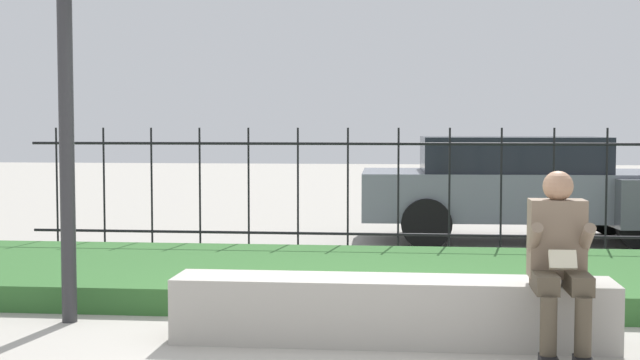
{
  "coord_description": "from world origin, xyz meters",
  "views": [
    {
      "loc": [
        0.46,
        -6.44,
        1.59
      ],
      "look_at": [
        -0.58,
        3.56,
        0.97
      ],
      "focal_mm": 50.0,
      "sensor_mm": 36.0,
      "label": 1
    }
  ],
  "objects_px": {
    "person_seated_reader": "(559,256)",
    "street_lamp": "(65,41)",
    "stone_bench": "(391,314)",
    "car_parked_center": "(520,185)"
  },
  "relations": [
    {
      "from": "stone_bench",
      "to": "street_lamp",
      "type": "distance_m",
      "value": 3.34
    },
    {
      "from": "stone_bench",
      "to": "person_seated_reader",
      "type": "xyz_separation_m",
      "value": [
        1.15,
        -0.29,
        0.49
      ]
    },
    {
      "from": "person_seated_reader",
      "to": "car_parked_center",
      "type": "relative_size",
      "value": 0.29
    },
    {
      "from": "stone_bench",
      "to": "person_seated_reader",
      "type": "relative_size",
      "value": 2.5
    },
    {
      "from": "stone_bench",
      "to": "street_lamp",
      "type": "relative_size",
      "value": 0.88
    },
    {
      "from": "stone_bench",
      "to": "car_parked_center",
      "type": "height_order",
      "value": "car_parked_center"
    },
    {
      "from": "person_seated_reader",
      "to": "street_lamp",
      "type": "distance_m",
      "value": 4.12
    },
    {
      "from": "stone_bench",
      "to": "person_seated_reader",
      "type": "distance_m",
      "value": 1.28
    },
    {
      "from": "street_lamp",
      "to": "car_parked_center",
      "type": "bearing_deg",
      "value": 52.53
    },
    {
      "from": "person_seated_reader",
      "to": "street_lamp",
      "type": "xyz_separation_m",
      "value": [
        -3.75,
        0.71,
        1.55
      ]
    }
  ]
}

